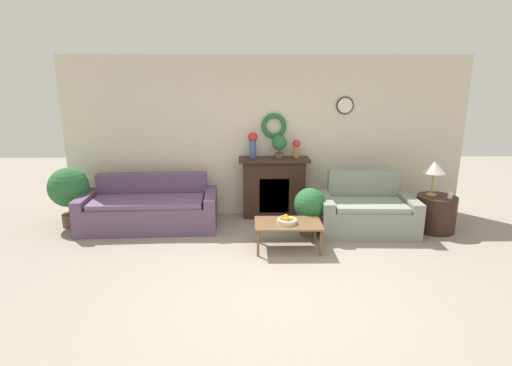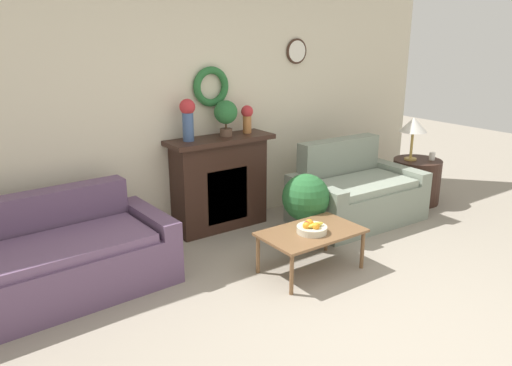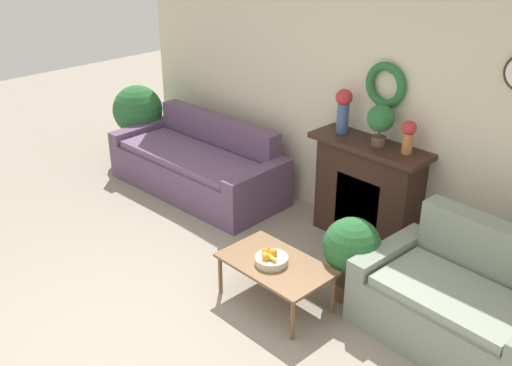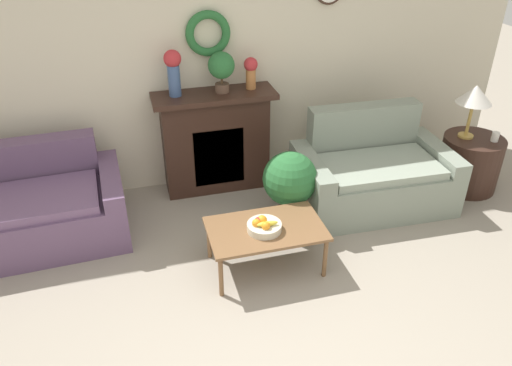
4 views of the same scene
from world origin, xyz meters
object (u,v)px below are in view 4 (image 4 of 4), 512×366
object	(u,v)px
fireplace	(216,141)
coffee_table	(266,231)
loveseat_right	(372,174)
mug	(495,137)
vase_on_mantel_left	(173,69)
potted_plant_on_mantel	(221,67)
side_table_by_loveseat	(469,163)
table_lamp	(475,96)
fruit_bowl	(264,226)
potted_plant_floor_by_loveseat	(290,182)
vase_on_mantel_right	(251,71)

from	to	relation	value
fireplace	coffee_table	bearing A→B (deg)	-85.01
loveseat_right	mug	world-z (taller)	loveseat_right
coffee_table	vase_on_mantel_left	world-z (taller)	vase_on_mantel_left
potted_plant_on_mantel	coffee_table	bearing A→B (deg)	-88.45
side_table_by_loveseat	potted_plant_on_mantel	size ratio (longest dim) A/B	1.56
fireplace	table_lamp	world-z (taller)	table_lamp
fruit_bowl	table_lamp	xyz separation A→B (m)	(2.33, 0.77, 0.56)
fruit_bowl	potted_plant_floor_by_loveseat	bearing A→B (deg)	53.69
fruit_bowl	vase_on_mantel_right	xyz separation A→B (m)	(0.28, 1.42, 0.78)
potted_plant_floor_by_loveseat	vase_on_mantel_left	bearing A→B (deg)	134.23
side_table_by_loveseat	loveseat_right	bearing A→B (deg)	179.63
fireplace	potted_plant_floor_by_loveseat	distance (m)	1.00
vase_on_mantel_left	loveseat_right	bearing A→B (deg)	-21.71
mug	potted_plant_floor_by_loveseat	bearing A→B (deg)	-178.35
coffee_table	fruit_bowl	size ratio (longest dim) A/B	3.37
vase_on_mantel_left	mug	bearing A→B (deg)	-15.19
mug	potted_plant_on_mantel	size ratio (longest dim) A/B	0.25
fireplace	table_lamp	size ratio (longest dim) A/B	2.19
table_lamp	mug	world-z (taller)	table_lamp
vase_on_mantel_left	potted_plant_on_mantel	size ratio (longest dim) A/B	1.12
coffee_table	potted_plant_floor_by_loveseat	bearing A→B (deg)	54.06
fireplace	vase_on_mantel_left	xyz separation A→B (m)	(-0.36, 0.01, 0.76)
table_lamp	potted_plant_floor_by_loveseat	xyz separation A→B (m)	(-1.93, -0.23, -0.53)
vase_on_mantel_left	vase_on_mantel_right	distance (m)	0.73
coffee_table	fireplace	bearing A→B (deg)	94.99
loveseat_right	fruit_bowl	distance (m)	1.49
coffee_table	vase_on_mantel_left	distance (m)	1.74
coffee_table	potted_plant_floor_by_loveseat	world-z (taller)	potted_plant_floor_by_loveseat
coffee_table	potted_plant_floor_by_loveseat	xyz separation A→B (m)	(0.37, 0.51, 0.10)
fruit_bowl	vase_on_mantel_left	xyz separation A→B (m)	(-0.45, 1.42, 0.85)
loveseat_right	vase_on_mantel_left	bearing A→B (deg)	160.27
vase_on_mantel_right	potted_plant_floor_by_loveseat	xyz separation A→B (m)	(0.12, -0.87, -0.75)
coffee_table	potted_plant_floor_by_loveseat	size ratio (longest dim) A/B	1.25
vase_on_mantel_left	potted_plant_floor_by_loveseat	bearing A→B (deg)	-45.77
coffee_table	loveseat_right	bearing A→B (deg)	28.21
fruit_bowl	potted_plant_floor_by_loveseat	world-z (taller)	potted_plant_floor_by_loveseat
coffee_table	mug	distance (m)	2.59
mug	fireplace	bearing A→B (deg)	162.97
coffee_table	potted_plant_floor_by_loveseat	distance (m)	0.64
side_table_by_loveseat	mug	distance (m)	0.37
coffee_table	table_lamp	bearing A→B (deg)	17.79
potted_plant_floor_by_loveseat	side_table_by_loveseat	bearing A→B (deg)	4.74
potted_plant_on_mantel	loveseat_right	bearing A→B (deg)	-27.32
loveseat_right	potted_plant_on_mantel	xyz separation A→B (m)	(-1.32, 0.68, 0.96)
fruit_bowl	mug	size ratio (longest dim) A/B	2.86
loveseat_right	potted_plant_floor_by_loveseat	world-z (taller)	loveseat_right
fruit_bowl	vase_on_mantel_left	size ratio (longest dim) A/B	0.63
mug	vase_on_mantel_left	world-z (taller)	vase_on_mantel_left
potted_plant_floor_by_loveseat	loveseat_right	bearing A→B (deg)	10.82
fruit_bowl	vase_on_mantel_left	distance (m)	1.71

